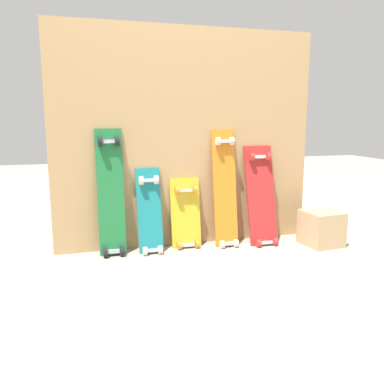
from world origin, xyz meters
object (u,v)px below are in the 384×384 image
skateboard_green (111,197)px  skateboard_teal (150,215)px  skateboard_orange (225,193)px  skateboard_red (261,200)px  skateboard_yellow (186,217)px  wooden_crate (321,228)px

skateboard_green → skateboard_teal: (0.27, -0.02, -0.15)m
skateboard_orange → skateboard_red: 0.29m
skateboard_green → skateboard_teal: bearing=-4.6°
skateboard_teal → skateboard_yellow: bearing=6.7°
skateboard_red → skateboard_orange: bearing=174.4°
skateboard_teal → skateboard_yellow: size_ratio=1.14×
wooden_crate → skateboard_green: bearing=171.2°
skateboard_orange → skateboard_red: (0.29, -0.03, -0.06)m
skateboard_teal → skateboard_orange: 0.59m
skateboard_green → wooden_crate: 1.59m
skateboard_teal → skateboard_yellow: (0.28, 0.03, -0.04)m
skateboard_green → skateboard_yellow: size_ratio=1.62×
skateboard_yellow → skateboard_red: bearing=-5.6°
skateboard_green → skateboard_teal: 0.31m
skateboard_orange → skateboard_yellow: bearing=174.5°
skateboard_orange → skateboard_red: bearing=-5.6°
skateboard_teal → skateboard_red: 0.87m
skateboard_yellow → skateboard_orange: 0.35m
skateboard_red → wooden_crate: (0.41, -0.19, -0.21)m
wooden_crate → skateboard_red: bearing=155.1°
skateboard_yellow → skateboard_red: (0.58, -0.06, 0.11)m
skateboard_green → skateboard_yellow: (0.55, 0.01, -0.19)m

